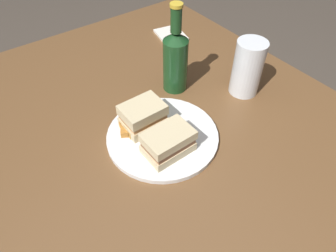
% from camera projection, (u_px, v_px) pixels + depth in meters
% --- Properties ---
extents(ground_plane, '(6.00, 6.00, 0.00)m').
position_uv_depth(ground_plane, '(171.00, 250.00, 1.29)').
color(ground_plane, '#4C4238').
extents(dining_table, '(1.26, 0.94, 0.73)m').
position_uv_depth(dining_table, '(172.00, 206.00, 1.03)').
color(dining_table, brown).
rests_on(dining_table, ground).
extents(plate, '(0.27, 0.27, 0.01)m').
position_uv_depth(plate, '(162.00, 136.00, 0.75)').
color(plate, white).
rests_on(plate, dining_table).
extents(sandwich_half_left, '(0.08, 0.10, 0.07)m').
position_uv_depth(sandwich_half_left, '(143.00, 116.00, 0.74)').
color(sandwich_half_left, beige).
rests_on(sandwich_half_left, plate).
extents(sandwich_half_right, '(0.08, 0.11, 0.06)m').
position_uv_depth(sandwich_half_right, '(168.00, 142.00, 0.68)').
color(sandwich_half_right, beige).
rests_on(sandwich_half_right, plate).
extents(potato_wedge_front, '(0.05, 0.03, 0.02)m').
position_uv_depth(potato_wedge_front, '(129.00, 127.00, 0.74)').
color(potato_wedge_front, '#AD702D').
rests_on(potato_wedge_front, plate).
extents(potato_wedge_middle, '(0.05, 0.04, 0.02)m').
position_uv_depth(potato_wedge_middle, '(150.00, 135.00, 0.73)').
color(potato_wedge_middle, '#B77F33').
rests_on(potato_wedge_middle, plate).
extents(potato_wedge_back, '(0.03, 0.05, 0.02)m').
position_uv_depth(potato_wedge_back, '(160.00, 150.00, 0.69)').
color(potato_wedge_back, '#AD702D').
rests_on(potato_wedge_back, plate).
extents(potato_wedge_left_edge, '(0.04, 0.04, 0.02)m').
position_uv_depth(potato_wedge_left_edge, '(125.00, 130.00, 0.74)').
color(potato_wedge_left_edge, '#AD702D').
rests_on(potato_wedge_left_edge, plate).
extents(potato_wedge_right_edge, '(0.04, 0.02, 0.02)m').
position_uv_depth(potato_wedge_right_edge, '(157.00, 161.00, 0.67)').
color(potato_wedge_right_edge, gold).
rests_on(potato_wedge_right_edge, plate).
extents(potato_wedge_stray, '(0.04, 0.02, 0.02)m').
position_uv_depth(potato_wedge_stray, '(130.00, 131.00, 0.74)').
color(potato_wedge_stray, '#B77F33').
rests_on(potato_wedge_stray, plate).
extents(pint_glass, '(0.08, 0.08, 0.16)m').
position_uv_depth(pint_glass, '(247.00, 71.00, 0.83)').
color(pint_glass, white).
rests_on(pint_glass, dining_table).
extents(cider_bottle, '(0.07, 0.07, 0.25)m').
position_uv_depth(cider_bottle, '(175.00, 59.00, 0.82)').
color(cider_bottle, '#19421E').
rests_on(cider_bottle, dining_table).
extents(napkin, '(0.13, 0.11, 0.01)m').
position_uv_depth(napkin, '(171.00, 35.00, 1.09)').
color(napkin, silver).
rests_on(napkin, dining_table).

